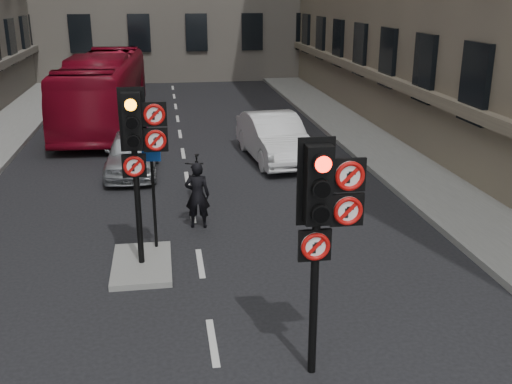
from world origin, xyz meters
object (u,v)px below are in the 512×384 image
object	(u,v)px
car_pink	(124,121)
car_white	(274,137)
signal_near	(323,210)
motorcycle	(196,175)
bus_red	(104,90)
info_sign	(153,183)
motorcyclist	(197,195)
car_silver	(132,153)
signal_far	(138,140)

from	to	relation	value
car_pink	car_white	bearing A→B (deg)	-38.33
signal_near	car_white	world-z (taller)	signal_near
car_white	motorcycle	world-z (taller)	car_white
bus_red	info_sign	bearing A→B (deg)	-77.64
bus_red	motorcyclist	bearing A→B (deg)	-72.13
bus_red	info_sign	world-z (taller)	bus_red
motorcyclist	info_sign	bearing A→B (deg)	60.16
car_pink	info_sign	xyz separation A→B (m)	(1.24, -11.01, 0.93)
bus_red	car_silver	bearing A→B (deg)	-75.73
motorcycle	motorcyclist	bearing A→B (deg)	-83.02
signal_far	info_sign	distance (m)	1.36
motorcyclist	car_pink	bearing A→B (deg)	-69.91
car_silver	signal_far	bearing A→B (deg)	-83.98
signal_near	signal_far	distance (m)	4.77
car_white	car_pink	world-z (taller)	car_white
signal_near	bus_red	distance (m)	18.63
signal_near	signal_far	bearing A→B (deg)	123.02
motorcyclist	info_sign	xyz separation A→B (m)	(-0.99, -1.32, 0.77)
signal_near	car_white	distance (m)	11.95
car_pink	car_silver	bearing A→B (deg)	-84.19
car_white	info_sign	size ratio (longest dim) A/B	2.06
signal_far	info_sign	xyz separation A→B (m)	(0.21, 0.74, -1.12)
signal_near	motorcyclist	distance (m)	6.46
car_white	motorcycle	size ratio (longest dim) A/B	2.64
signal_far	bus_red	xyz separation A→B (m)	(-1.89, 14.04, -1.22)
car_pink	info_sign	world-z (taller)	info_sign
motorcycle	bus_red	bearing A→B (deg)	118.20
signal_near	motorcycle	distance (m)	8.91
signal_near	car_pink	bearing A→B (deg)	102.98
car_white	signal_near	bearing A→B (deg)	-102.67
car_white	motorcycle	bearing A→B (deg)	-137.08
signal_near	car_white	bearing A→B (deg)	82.61
motorcycle	info_sign	distance (m)	4.13
car_silver	car_pink	xyz separation A→B (m)	(-0.51, 4.86, -0.01)
signal_far	bus_red	distance (m)	14.22
car_white	info_sign	world-z (taller)	info_sign
motorcycle	info_sign	world-z (taller)	info_sign
car_white	car_silver	bearing A→B (deg)	-175.23
motorcycle	car_silver	bearing A→B (deg)	137.85
car_pink	motorcyclist	world-z (taller)	motorcyclist
car_silver	car_pink	world-z (taller)	car_silver
car_pink	motorcycle	bearing A→B (deg)	-72.12
car_white	signal_far	bearing A→B (deg)	-123.38
car_pink	motorcyclist	size ratio (longest dim) A/B	2.75
car_silver	bus_red	xyz separation A→B (m)	(-1.38, 7.15, 0.83)
signal_far	info_sign	size ratio (longest dim) A/B	1.58
car_white	bus_red	bearing A→B (deg)	128.23
signal_near	info_sign	world-z (taller)	signal_near
motorcycle	info_sign	xyz separation A→B (m)	(-1.10, -3.84, 1.05)
bus_red	motorcyclist	distance (m)	12.40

